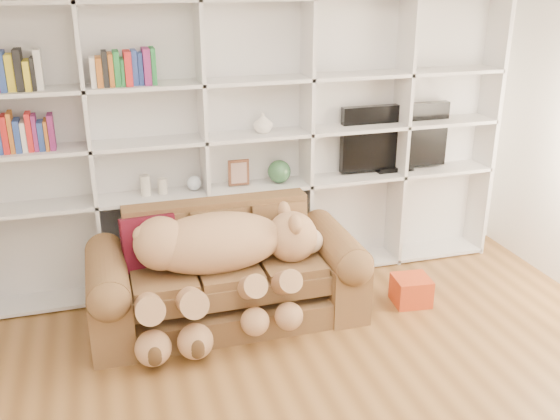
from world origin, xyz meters
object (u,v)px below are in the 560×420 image
object	(u,v)px
sofa	(226,279)
tv	(395,138)
gift_box	(411,290)
teddy_bear	(219,258)

from	to	relation	value
sofa	tv	distance (m)	2.01
tv	sofa	bearing A→B (deg)	-159.04
gift_box	tv	distance (m)	1.39
tv	gift_box	bearing A→B (deg)	-103.47
teddy_bear	tv	distance (m)	2.05
teddy_bear	tv	bearing A→B (deg)	27.74
sofa	teddy_bear	distance (m)	0.33
gift_box	tv	xyz separation A→B (m)	(0.21, 0.88, 1.05)
gift_box	teddy_bear	bearing A→B (deg)	177.95
sofa	gift_box	distance (m)	1.53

